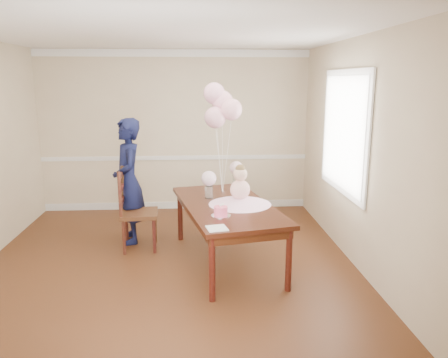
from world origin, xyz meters
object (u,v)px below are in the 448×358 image
at_px(birthday_cake, 221,211).
at_px(dining_chair_seat, 139,214).
at_px(woman, 128,181).
at_px(dining_table_top, 227,206).

bearing_deg(birthday_cake, dining_chair_seat, 135.58).
xyz_separation_m(dining_chair_seat, woman, (-0.17, 0.30, 0.37)).
xyz_separation_m(dining_table_top, birthday_cake, (-0.10, -0.48, 0.08)).
bearing_deg(dining_table_top, birthday_cake, -113.96).
bearing_deg(woman, dining_table_top, 42.25).
bearing_deg(woman, birthday_cake, 27.12).
relative_size(dining_chair_seat, woman, 0.28).
distance_m(birthday_cake, dining_chair_seat, 1.46).
bearing_deg(dining_chair_seat, woman, 116.43).
relative_size(dining_table_top, birthday_cake, 13.33).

